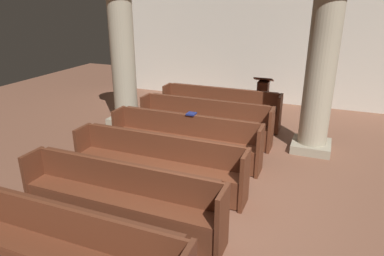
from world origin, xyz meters
The scene contains 12 objects.
ground_plane centered at (0.00, 0.00, 0.00)m, with size 19.20×19.20×0.00m, color brown.
back_wall centered at (0.00, 6.08, 2.25)m, with size 10.00×0.16×4.50m, color silver.
pew_row_0 centered at (-1.02, 3.55, 0.48)m, with size 2.97×0.46×0.90m.
pew_row_1 centered at (-1.02, 2.41, 0.48)m, with size 2.97×0.46×0.90m.
pew_row_2 centered at (-1.02, 1.28, 0.48)m, with size 2.97×0.47×0.90m.
pew_row_3 centered at (-1.02, 0.14, 0.48)m, with size 2.97×0.46×0.90m.
pew_row_4 centered at (-1.02, -0.99, 0.48)m, with size 2.97×0.46×0.90m.
pew_row_5 centered at (-1.02, -2.13, 0.48)m, with size 2.97×0.47×0.90m.
pillar_aisle_side centered at (1.25, 2.71, 1.77)m, with size 0.83×0.83×3.40m.
pillar_far_side centered at (-3.23, 2.72, 1.77)m, with size 0.83×0.83×3.40m.
lectern centered at (-0.16, 4.57, 0.45)m, with size 0.48×0.45×1.08m.
hymn_book centered at (-0.96, 1.47, 0.91)m, with size 0.17×0.18×0.03m, color navy.
Camera 1 is at (1.41, -4.41, 2.99)m, focal length 32.47 mm.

